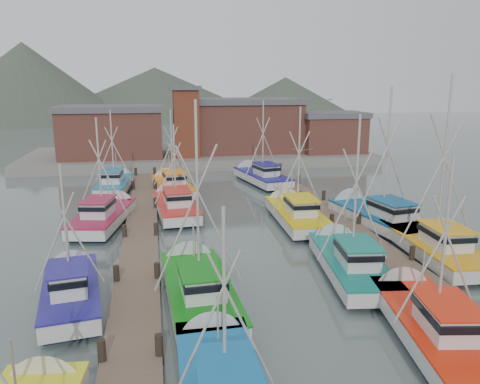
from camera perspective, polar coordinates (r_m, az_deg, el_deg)
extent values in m
plane|color=#495854|center=(27.03, 2.92, -8.61)|extent=(260.00, 260.00, 0.00)
cube|color=brown|center=(30.09, -12.05, -6.20)|extent=(2.20, 46.00, 0.40)
cylinder|color=black|center=(18.26, -16.44, -18.96)|extent=(0.30, 0.30, 1.50)
cylinder|color=black|center=(24.47, -14.80, -10.31)|extent=(0.30, 0.30, 1.50)
cylinder|color=black|center=(31.01, -13.88, -5.22)|extent=(0.30, 0.30, 1.50)
cylinder|color=black|center=(37.72, -13.29, -1.93)|extent=(0.30, 0.30, 1.50)
cylinder|color=black|center=(44.52, -12.88, 0.37)|extent=(0.30, 0.30, 1.50)
cylinder|color=black|center=(51.37, -12.58, 2.05)|extent=(0.30, 0.30, 1.50)
cylinder|color=black|center=(18.14, -9.80, -18.83)|extent=(0.30, 0.30, 1.50)
cylinder|color=black|center=(24.37, -10.03, -10.16)|extent=(0.30, 0.30, 1.50)
cylinder|color=black|center=(30.94, -10.17, -5.09)|extent=(0.30, 0.30, 1.50)
cylinder|color=black|center=(37.66, -10.25, -1.81)|extent=(0.30, 0.30, 1.50)
cylinder|color=black|center=(44.47, -10.31, 0.47)|extent=(0.30, 0.30, 1.50)
cylinder|color=black|center=(51.33, -10.35, 2.15)|extent=(0.30, 0.30, 1.50)
cube|color=brown|center=(32.70, 13.36, -4.70)|extent=(2.20, 46.00, 0.40)
cylinder|color=black|center=(21.67, 25.04, -14.34)|extent=(0.30, 0.30, 1.50)
cylinder|color=black|center=(27.10, 16.51, -8.08)|extent=(0.30, 0.30, 1.50)
cylinder|color=black|center=(33.13, 11.10, -3.90)|extent=(0.30, 0.30, 1.50)
cylinder|color=black|center=(39.48, 7.43, -1.02)|extent=(0.30, 0.30, 1.50)
cylinder|color=black|center=(46.02, 4.80, 1.06)|extent=(0.30, 0.30, 1.50)
cylinder|color=black|center=(52.68, 2.82, 2.62)|extent=(0.30, 0.30, 1.50)
cylinder|color=black|center=(28.03, 20.20, -7.64)|extent=(0.30, 0.30, 1.50)
cylinder|color=black|center=(33.90, 14.26, -3.68)|extent=(0.30, 0.30, 1.50)
cylinder|color=black|center=(40.13, 10.16, -0.88)|extent=(0.30, 0.30, 1.50)
cylinder|color=black|center=(46.57, 7.17, 1.15)|extent=(0.30, 0.30, 1.50)
cylinder|color=black|center=(53.16, 4.92, 2.69)|extent=(0.30, 0.30, 1.50)
cube|color=slate|center=(62.42, -4.88, 4.37)|extent=(44.00, 16.00, 1.20)
cube|color=brown|center=(59.96, -15.34, 6.83)|extent=(12.00, 8.00, 5.50)
cube|color=#515155|center=(59.73, -15.52, 9.78)|extent=(12.72, 8.48, 0.70)
cube|color=brown|center=(62.82, 0.56, 7.87)|extent=(14.00, 9.00, 6.20)
cube|color=#515155|center=(62.61, 0.57, 11.02)|extent=(14.84, 9.54, 0.70)
cube|color=brown|center=(63.08, 11.02, 6.88)|extent=(8.00, 6.00, 4.50)
cube|color=#515155|center=(62.87, 11.12, 9.24)|extent=(8.48, 6.36, 0.70)
cube|color=#5F2A1B|center=(57.76, -6.57, 8.23)|extent=(3.00, 3.00, 8.00)
cube|color=#515155|center=(57.57, -6.68, 12.45)|extent=(3.60, 3.60, 0.50)
cone|color=#4A5345|center=(143.90, -24.31, 7.94)|extent=(110.00, 110.00, 42.00)
cone|color=#4A5345|center=(154.76, -10.15, 9.16)|extent=(140.00, 140.00, 30.00)
cone|color=#4A5345|center=(150.43, 5.49, 9.19)|extent=(90.00, 90.00, 24.00)
cone|color=silver|center=(18.91, -3.66, -16.87)|extent=(2.47, 1.12, 2.46)
cube|color=black|center=(14.10, -1.39, -21.97)|extent=(1.71, 2.61, 0.28)
cube|color=#1166A7|center=(13.90, -1.40, -20.76)|extent=(1.82, 2.77, 0.07)
cylinder|color=#AFA9A0|center=(13.74, -1.94, -13.17)|extent=(0.11, 0.11, 5.60)
cylinder|color=#AFA9A0|center=(13.99, -4.03, -15.72)|extent=(2.01, 0.10, 4.38)
cylinder|color=#AFA9A0|center=(14.11, 0.18, -15.42)|extent=(2.01, 0.10, 4.38)
cylinder|color=#AFA9A0|center=(15.87, -2.71, -15.88)|extent=(0.06, 0.06, 2.20)
cube|color=black|center=(20.68, 22.39, -16.69)|extent=(3.48, 7.45, 0.70)
cube|color=silver|center=(20.37, 22.55, -15.10)|extent=(3.95, 8.46, 0.80)
cube|color=red|center=(20.20, 22.65, -14.14)|extent=(4.04, 8.56, 0.10)
cone|color=silver|center=(23.83, 18.65, -10.97)|extent=(2.69, 1.50, 2.54)
cube|color=silver|center=(19.17, 23.97, -13.89)|extent=(2.02, 2.68, 1.10)
cube|color=black|center=(19.07, 24.04, -13.27)|extent=(2.17, 2.94, 0.28)
cube|color=red|center=(18.92, 24.14, -12.29)|extent=(2.30, 3.11, 0.07)
cylinder|color=#AFA9A0|center=(18.87, 23.70, -5.56)|extent=(0.13, 0.13, 6.41)
cylinder|color=#AFA9A0|center=(18.90, 22.04, -7.80)|extent=(2.28, 0.46, 5.02)
cylinder|color=#AFA9A0|center=(19.32, 24.91, -7.62)|extent=(2.28, 0.46, 5.02)
cylinder|color=#AFA9A0|center=(20.93, 21.36, -9.39)|extent=(0.08, 0.08, 2.27)
cone|color=silver|center=(17.59, -22.14, -20.40)|extent=(2.50, 1.34, 2.40)
cylinder|color=#AFA9A0|center=(14.73, -25.76, -19.76)|extent=(0.07, 0.07, 2.31)
cube|color=black|center=(22.22, -5.00, -13.52)|extent=(2.82, 7.65, 0.70)
cube|color=silver|center=(21.94, -5.03, -12.00)|extent=(3.21, 8.69, 0.80)
cube|color=#0C7B11|center=(21.78, -5.05, -11.09)|extent=(3.29, 8.78, 0.10)
cone|color=silver|center=(25.91, -6.40, -8.36)|extent=(2.73, 1.23, 2.68)
cube|color=silver|center=(20.62, -4.67, -10.79)|extent=(1.85, 2.65, 1.10)
cube|color=black|center=(20.53, -4.68, -10.21)|extent=(1.98, 2.91, 0.28)
cube|color=#0C7B11|center=(20.39, -4.70, -9.28)|extent=(2.10, 3.09, 0.07)
cylinder|color=#AFA9A0|center=(20.28, -5.21, -0.54)|extent=(0.13, 0.13, 8.25)
cylinder|color=#AFA9A0|center=(20.46, -6.68, -3.26)|extent=(2.93, 0.23, 6.44)
cylinder|color=#AFA9A0|center=(20.61, -3.65, -3.08)|extent=(2.93, 0.23, 6.44)
cylinder|color=#AFA9A0|center=(22.75, -5.67, -6.73)|extent=(0.07, 0.07, 2.39)
cube|color=black|center=(25.80, 13.28, -9.93)|extent=(3.28, 7.57, 0.70)
cube|color=silver|center=(25.56, 13.35, -8.59)|extent=(3.73, 8.60, 0.80)
cube|color=#107567|center=(25.42, 13.40, -7.79)|extent=(3.82, 8.70, 0.10)
cone|color=silver|center=(29.37, 11.06, -5.91)|extent=(2.72, 1.42, 2.60)
cube|color=silver|center=(24.33, 14.13, -7.36)|extent=(1.98, 2.69, 1.10)
cube|color=black|center=(24.26, 14.16, -6.85)|extent=(2.12, 2.95, 0.28)
cube|color=#107567|center=(24.14, 14.21, -6.05)|extent=(2.25, 3.13, 0.07)
cylinder|color=#AFA9A0|center=(24.21, 13.97, 0.39)|extent=(0.13, 0.13, 7.45)
cylinder|color=#AFA9A0|center=(24.26, 12.65, -1.64)|extent=(2.64, 0.42, 5.82)
cylinder|color=#AFA9A0|center=(24.58, 15.05, -1.59)|extent=(2.64, 0.42, 5.82)
cylinder|color=#AFA9A0|center=(26.39, 12.62, -4.17)|extent=(0.08, 0.08, 2.32)
cube|color=black|center=(23.39, -19.76, -12.87)|extent=(2.98, 6.62, 0.70)
cube|color=silver|center=(23.12, -19.89, -11.42)|extent=(3.38, 7.52, 0.80)
cube|color=navy|center=(22.97, -19.96, -10.55)|extent=(3.46, 7.60, 0.10)
cone|color=silver|center=(26.54, -19.76, -8.55)|extent=(2.40, 1.42, 2.26)
cube|color=silver|center=(21.95, -20.11, -10.07)|extent=(1.76, 2.37, 1.10)
cube|color=black|center=(21.86, -20.16, -9.51)|extent=(1.89, 2.59, 0.28)
cube|color=navy|center=(21.73, -20.24, -8.64)|extent=(2.00, 2.75, 0.07)
cylinder|color=#AFA9A0|center=(21.90, -20.54, -3.95)|extent=(0.12, 0.12, 5.57)
cylinder|color=#AFA9A0|center=(22.12, -21.70, -5.66)|extent=(1.99, 0.37, 4.35)
cylinder|color=#AFA9A0|center=(22.07, -19.10, -5.48)|extent=(1.99, 0.37, 4.35)
cylinder|color=#AFA9A0|center=(23.76, -20.15, -6.62)|extent=(0.07, 0.07, 2.18)
cube|color=black|center=(29.93, 22.45, -7.34)|extent=(3.00, 7.91, 0.70)
cube|color=silver|center=(29.72, 22.56, -6.17)|extent=(3.40, 8.99, 0.80)
cube|color=orange|center=(29.60, 22.62, -5.47)|extent=(3.50, 9.08, 0.10)
cone|color=silver|center=(33.46, 18.85, -4.02)|extent=(2.85, 1.26, 2.79)
cube|color=silver|center=(28.57, 23.76, -5.03)|extent=(1.95, 2.75, 1.10)
cube|color=black|center=(28.50, 23.80, -4.59)|extent=(2.08, 3.02, 0.28)
cube|color=orange|center=(28.40, 23.87, -3.90)|extent=(2.21, 3.20, 0.07)
cylinder|color=#AFA9A0|center=(28.39, 23.63, 3.55)|extent=(0.14, 0.14, 9.44)
cylinder|color=#AFA9A0|center=(28.27, 22.39, 1.34)|extent=(3.35, 0.29, 7.37)
cylinder|color=#AFA9A0|center=(28.87, 24.44, 1.37)|extent=(3.35, 0.29, 7.37)
cylinder|color=#AFA9A0|center=(30.59, 21.37, -2.39)|extent=(0.08, 0.08, 2.59)
cube|color=black|center=(36.76, -7.81, -2.73)|extent=(3.00, 7.63, 0.70)
cube|color=silver|center=(36.59, -7.84, -1.75)|extent=(3.41, 8.68, 0.80)
cube|color=red|center=(36.50, -7.86, -1.17)|extent=(3.50, 8.77, 0.10)
cone|color=silver|center=(40.72, -8.58, -0.47)|extent=(2.73, 1.30, 2.65)
cube|color=silver|center=(35.38, -7.68, -0.67)|extent=(1.90, 2.67, 1.10)
cube|color=black|center=(35.33, -7.70, -0.31)|extent=(2.03, 2.93, 0.28)
cube|color=red|center=(35.25, -7.71, 0.26)|extent=(2.16, 3.11, 0.07)
cylinder|color=#AFA9A0|center=(35.72, -7.98, 3.42)|extent=(0.13, 0.13, 5.95)
cylinder|color=#AFA9A0|center=(35.78, -8.80, 2.27)|extent=(2.14, 0.25, 4.66)
cylinder|color=#AFA9A0|center=(35.91, -7.08, 2.37)|extent=(2.14, 0.25, 4.66)
cylinder|color=#AFA9A0|center=(37.71, -8.20, 1.18)|extent=(0.07, 0.07, 2.37)
cube|color=black|center=(34.31, 6.90, -3.85)|extent=(2.70, 7.70, 0.70)
cube|color=silver|center=(34.13, 6.93, -2.81)|extent=(3.07, 8.75, 0.80)
cube|color=#E0C009|center=(34.03, 6.94, -2.19)|extent=(3.16, 8.84, 0.10)
cone|color=silver|center=(38.21, 5.19, -1.28)|extent=(2.74, 1.18, 2.71)
cube|color=silver|center=(32.92, 7.46, -1.71)|extent=(1.82, 2.65, 1.10)
cube|color=black|center=(32.86, 7.47, -1.32)|extent=(1.94, 2.91, 0.28)
cube|color=#E0C009|center=(32.77, 7.49, -0.71)|extent=(2.06, 3.09, 0.07)
cylinder|color=#AFA9A0|center=(33.09, 7.20, 3.91)|extent=(0.12, 0.12, 7.35)
cylinder|color=#AFA9A0|center=(33.09, 6.23, 2.42)|extent=(2.62, 0.17, 5.74)
cylinder|color=#AFA9A0|center=(33.39, 8.07, 2.46)|extent=(2.62, 0.17, 5.74)
cylinder|color=#AFA9A0|center=(35.20, 6.32, 0.38)|extent=(0.07, 0.07, 2.42)
cube|color=black|center=(34.98, -16.24, -3.96)|extent=(3.78, 7.67, 0.70)
cube|color=silver|center=(34.80, -16.31, -2.94)|extent=(4.30, 8.71, 0.80)
cube|color=#9E193F|center=(34.70, -16.35, -2.34)|extent=(4.40, 8.81, 0.10)
cone|color=silver|center=(38.70, -14.51, -1.46)|extent=(2.77, 1.59, 2.60)
cube|color=silver|center=(33.64, -16.91, -1.85)|extent=(2.14, 2.78, 1.10)
cube|color=black|center=(33.58, -16.94, -1.47)|extent=(2.30, 3.05, 0.28)
cube|color=#9E193F|center=(33.50, -16.98, -0.87)|extent=(2.44, 3.24, 0.07)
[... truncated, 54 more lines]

